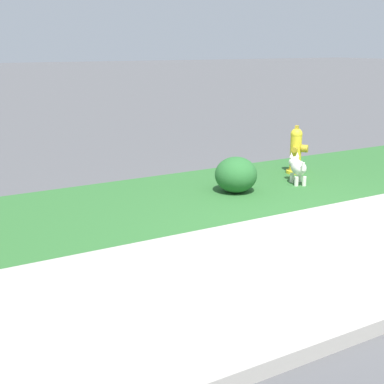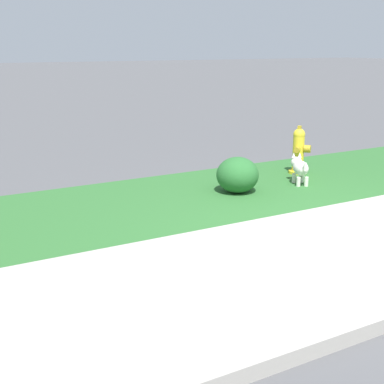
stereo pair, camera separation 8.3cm
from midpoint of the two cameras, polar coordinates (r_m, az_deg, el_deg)
ground_plane at (r=5.83m, az=17.57°, el=-5.22°), size 120.00×120.00×0.00m
sidewalk_pavement at (r=5.83m, az=17.57°, el=-5.17°), size 18.00×2.37×0.01m
grass_verge at (r=7.59m, az=3.92°, el=0.29°), size 18.00×2.53×0.01m
fire_hydrant_by_grass_verge at (r=8.62m, az=10.78°, el=4.37°), size 0.33×0.33×0.77m
small_white_dog at (r=8.00m, az=10.90°, el=2.61°), size 0.34×0.50×0.43m
shrub_bush_far_verge at (r=7.40m, az=4.39°, el=1.85°), size 0.59×0.59×0.50m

